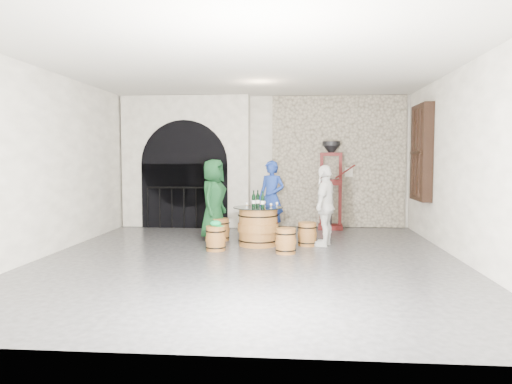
# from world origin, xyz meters

# --- Properties ---
(ground) EXTENTS (8.00, 8.00, 0.00)m
(ground) POSITION_xyz_m (0.00, 0.00, 0.00)
(ground) COLOR #2B2B2E
(ground) RESTS_ON ground
(wall_back) EXTENTS (8.00, 0.00, 8.00)m
(wall_back) POSITION_xyz_m (0.00, 4.00, 1.60)
(wall_back) COLOR white
(wall_back) RESTS_ON ground
(wall_front) EXTENTS (8.00, 0.00, 8.00)m
(wall_front) POSITION_xyz_m (0.00, -4.00, 1.60)
(wall_front) COLOR white
(wall_front) RESTS_ON ground
(wall_left) EXTENTS (0.00, 8.00, 8.00)m
(wall_left) POSITION_xyz_m (-3.50, 0.00, 1.60)
(wall_left) COLOR white
(wall_left) RESTS_ON ground
(wall_right) EXTENTS (0.00, 8.00, 8.00)m
(wall_right) POSITION_xyz_m (3.50, 0.00, 1.60)
(wall_right) COLOR white
(wall_right) RESTS_ON ground
(ceiling) EXTENTS (8.00, 8.00, 0.00)m
(ceiling) POSITION_xyz_m (0.00, 0.00, 3.20)
(ceiling) COLOR beige
(ceiling) RESTS_ON wall_back
(stone_facing_panel) EXTENTS (3.20, 0.12, 3.18)m
(stone_facing_panel) POSITION_xyz_m (1.80, 3.94, 1.60)
(stone_facing_panel) COLOR tan
(stone_facing_panel) RESTS_ON ground
(arched_opening) EXTENTS (3.10, 0.60, 3.19)m
(arched_opening) POSITION_xyz_m (-1.90, 3.74, 1.58)
(arched_opening) COLOR white
(arched_opening) RESTS_ON ground
(shuttered_window) EXTENTS (0.23, 1.10, 2.00)m
(shuttered_window) POSITION_xyz_m (3.38, 2.40, 1.80)
(shuttered_window) COLOR black
(shuttered_window) RESTS_ON wall_right
(barrel_table) EXTENTS (0.96, 0.96, 0.74)m
(barrel_table) POSITION_xyz_m (0.06, 1.28, 0.37)
(barrel_table) COLOR brown
(barrel_table) RESTS_ON ground
(barrel_stool_left) EXTENTS (0.38, 0.38, 0.45)m
(barrel_stool_left) POSITION_xyz_m (-0.75, 1.77, 0.22)
(barrel_stool_left) COLOR brown
(barrel_stool_left) RESTS_ON ground
(barrel_stool_far) EXTENTS (0.38, 0.38, 0.45)m
(barrel_stool_far) POSITION_xyz_m (0.20, 2.22, 0.22)
(barrel_stool_far) COLOR brown
(barrel_stool_far) RESTS_ON ground
(barrel_stool_right) EXTENTS (0.38, 0.38, 0.45)m
(barrel_stool_right) POSITION_xyz_m (1.01, 1.32, 0.22)
(barrel_stool_right) COLOR brown
(barrel_stool_right) RESTS_ON ground
(barrel_stool_near_right) EXTENTS (0.38, 0.38, 0.45)m
(barrel_stool_near_right) POSITION_xyz_m (0.61, 0.51, 0.22)
(barrel_stool_near_right) COLOR brown
(barrel_stool_near_right) RESTS_ON ground
(barrel_stool_near_left) EXTENTS (0.38, 0.38, 0.45)m
(barrel_stool_near_left) POSITION_xyz_m (-0.67, 0.68, 0.22)
(barrel_stool_near_left) COLOR brown
(barrel_stool_near_left) RESTS_ON ground
(green_cap) EXTENTS (0.25, 0.20, 0.11)m
(green_cap) POSITION_xyz_m (-0.67, 0.68, 0.50)
(green_cap) COLOR #0D9849
(green_cap) RESTS_ON barrel_stool_near_left
(person_green) EXTENTS (0.68, 0.90, 1.66)m
(person_green) POSITION_xyz_m (-0.91, 1.87, 0.83)
(person_green) COLOR #0F391A
(person_green) RESTS_ON ground
(person_blue) EXTENTS (0.70, 0.60, 1.64)m
(person_blue) POSITION_xyz_m (0.25, 2.55, 0.82)
(person_blue) COLOR navy
(person_blue) RESTS_ON ground
(person_white) EXTENTS (0.66, 0.99, 1.56)m
(person_white) POSITION_xyz_m (1.34, 1.33, 0.78)
(person_white) COLOR silver
(person_white) RESTS_ON ground
(wine_bottle_left) EXTENTS (0.08, 0.08, 0.32)m
(wine_bottle_left) POSITION_xyz_m (-0.03, 1.29, 0.87)
(wine_bottle_left) COLOR black
(wine_bottle_left) RESTS_ON barrel_table
(wine_bottle_center) EXTENTS (0.08, 0.08, 0.32)m
(wine_bottle_center) POSITION_xyz_m (0.16, 1.16, 0.87)
(wine_bottle_center) COLOR black
(wine_bottle_center) RESTS_ON barrel_table
(wine_bottle_right) EXTENTS (0.08, 0.08, 0.32)m
(wine_bottle_right) POSITION_xyz_m (0.05, 1.36, 0.87)
(wine_bottle_right) COLOR black
(wine_bottle_right) RESTS_ON barrel_table
(tasting_glass_a) EXTENTS (0.05, 0.05, 0.10)m
(tasting_glass_a) POSITION_xyz_m (-0.14, 1.10, 0.79)
(tasting_glass_a) COLOR #A26B1F
(tasting_glass_a) RESTS_ON barrel_table
(tasting_glass_b) EXTENTS (0.05, 0.05, 0.10)m
(tasting_glass_b) POSITION_xyz_m (0.42, 1.32, 0.79)
(tasting_glass_b) COLOR #A26B1F
(tasting_glass_b) RESTS_ON barrel_table
(tasting_glass_c) EXTENTS (0.05, 0.05, 0.10)m
(tasting_glass_c) POSITION_xyz_m (-0.07, 1.54, 0.79)
(tasting_glass_c) COLOR #A26B1F
(tasting_glass_c) RESTS_ON barrel_table
(tasting_glass_d) EXTENTS (0.05, 0.05, 0.10)m
(tasting_glass_d) POSITION_xyz_m (0.17, 1.49, 0.79)
(tasting_glass_d) COLOR #A26B1F
(tasting_glass_d) RESTS_ON barrel_table
(tasting_glass_e) EXTENTS (0.05, 0.05, 0.10)m
(tasting_glass_e) POSITION_xyz_m (0.32, 1.05, 0.79)
(tasting_glass_e) COLOR #A26B1F
(tasting_glass_e) RESTS_ON barrel_table
(tasting_glass_f) EXTENTS (0.05, 0.05, 0.10)m
(tasting_glass_f) POSITION_xyz_m (-0.16, 1.28, 0.79)
(tasting_glass_f) COLOR #A26B1F
(tasting_glass_f) RESTS_ON barrel_table
(side_barrel) EXTENTS (0.47, 0.47, 0.63)m
(side_barrel) POSITION_xyz_m (0.11, 2.68, 0.31)
(side_barrel) COLOR brown
(side_barrel) RESTS_ON ground
(corking_press) EXTENTS (0.86, 0.49, 2.08)m
(corking_press) POSITION_xyz_m (1.61, 3.57, 1.21)
(corking_press) COLOR #51100D
(corking_press) RESTS_ON ground
(control_box) EXTENTS (0.18, 0.10, 0.22)m
(control_box) POSITION_xyz_m (2.05, 3.86, 1.35)
(control_box) COLOR silver
(control_box) RESTS_ON wall_back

